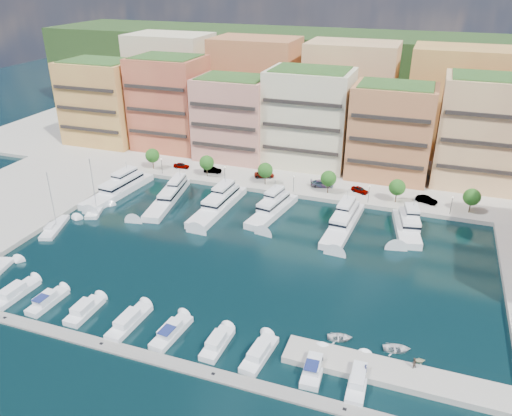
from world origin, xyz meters
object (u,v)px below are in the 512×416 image
Objects in this scene: lamppost_2 at (294,181)px; yacht_0 at (120,188)px; cruiser_7 at (314,368)px; cruiser_6 at (259,354)px; cruiser_3 at (129,322)px; cruiser_1 at (47,302)px; tree_5 at (472,197)px; yacht_4 at (344,222)px; tree_2 at (265,170)px; car_0 at (181,165)px; lamppost_4 at (452,202)px; yacht_3 at (273,208)px; cruiser_4 at (171,333)px; tree_4 at (397,187)px; car_2 at (264,175)px; sailboat_1 at (55,228)px; cruiser_5 at (217,344)px; lamppost_1 at (225,172)px; tender_2 at (397,348)px; person_0 at (365,370)px; sailboat_2 at (95,211)px; person_1 at (414,363)px; yacht_1 at (169,196)px; lamppost_3 at (369,191)px; lamppost_0 at (162,163)px; yacht_2 at (219,203)px; car_4 at (360,190)px; car_3 at (322,184)px; car_5 at (426,200)px; cruiser_0 at (15,294)px; car_1 at (213,170)px; cruiser_8 at (358,379)px; tree_1 at (207,163)px; yacht_5 at (407,225)px; tree_0 at (152,156)px; tree_3 at (329,178)px; tender_0 at (340,337)px; tender_3 at (419,360)px.

yacht_0 is (-40.82, -12.55, -2.62)m from lamppost_2.
yacht_0 is at bearing 144.00° from cruiser_7.
cruiser_3 is at bearing -179.97° from cruiser_6.
yacht_0 is 45.61m from cruiser_1.
yacht_4 is at bearing -150.45° from tree_5.
tree_2 is 1.32× the size of car_0.
tree_2 is 44.07m from lamppost_4.
yacht_3 is 45.17m from cruiser_4.
tree_4 is 64.36m from cruiser_4.
yacht_0 is 36.54m from car_2.
cruiser_4 is 0.65× the size of sailboat_1.
tree_5 is 0.76× the size of cruiser_5.
lamppost_1 is 56.37m from cruiser_3.
person_0 is (-3.56, -7.35, 1.46)m from tender_2.
sailboat_2 is at bearing -148.96° from lamppost_2.
lamppost_4 is at bearing -10.85° from tree_4.
sailboat_1 reaches higher than lamppost_2.
cruiser_1 is at bearing -37.27° from person_1.
yacht_1 reaches higher than cruiser_4.
cruiser_7 is (4.07, -43.72, -0.52)m from yacht_4.
yacht_1 reaches higher than lamppost_3.
lamppost_3 is 12.84m from yacht_4.
yacht_2 is (21.79, -12.43, -2.62)m from lamppost_0.
lamppost_3 is 0.50× the size of cruiser_6.
cruiser_7 is 60.98m from car_4.
cruiser_3 is 1.09× the size of cruiser_4.
sailboat_2 is (-38.18, -13.32, -0.89)m from yacht_3.
yacht_4 is 61.70m from sailboat_1.
tree_4 is 18.67m from car_3.
yacht_2 is at bearing -81.99° from person_1.
cruiser_5 is 52.17m from sailboat_1.
lamppost_0 is 0.98× the size of car_4.
car_5 reaches higher than car_2.
car_1 reaches higher than cruiser_0.
yacht_0 is 2.50× the size of cruiser_8.
tree_1 is 72.23m from cruiser_7.
yacht_5 is 13.99m from car_5.
tree_0 reaches higher than person_0.
car_0 is (10.03, 39.08, 1.42)m from sailboat_1.
tree_4 is (16.00, 0.00, 0.00)m from tree_3.
cruiser_5 is 54.35m from sailboat_2.
yacht_5 is 42.54m from person_1.
tender_0 is at bearing -48.34° from tree_1.
yacht_5 is (19.50, -11.57, -3.53)m from tree_3.
tree_4 reaches higher than lamppost_2.
tender_3 is (50.33, -49.18, -3.39)m from lamppost_1.
car_0 is (-41.07, 2.98, -3.02)m from tree_3.
yacht_0 is at bearing -155.65° from tree_2.
cruiser_8 is (51.91, -43.12, -0.54)m from yacht_1.
lamppost_2 is 61.15m from cruiser_8.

